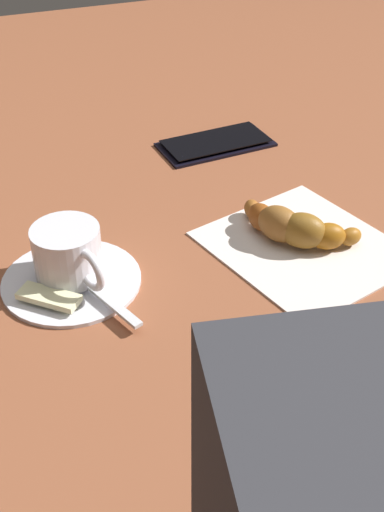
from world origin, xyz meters
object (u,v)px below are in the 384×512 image
at_px(napkin, 304,246).
at_px(saucer, 71,279).
at_px(sugar_packet, 49,297).
at_px(cell_phone, 216,143).
at_px(teaspoon, 79,275).
at_px(croissant, 293,227).
at_px(espresso_cup, 68,252).

bearing_deg(napkin, saucer, -7.30).
bearing_deg(sugar_packet, saucer, 88.93).
relative_size(saucer, napkin, 0.73).
bearing_deg(cell_phone, sugar_packet, 42.15).
height_order(teaspoon, napkin, teaspoon).
height_order(sugar_packet, croissant, croissant).
xyz_separation_m(teaspoon, napkin, (-0.23, 0.03, -0.01)).
bearing_deg(saucer, napkin, 172.70).
bearing_deg(sugar_packet, napkin, 41.95).
bearing_deg(teaspoon, cell_phone, -136.92).
bearing_deg(cell_phone, teaspoon, 43.08).
relative_size(teaspoon, cell_phone, 0.92).
relative_size(saucer, sugar_packet, 2.29).
bearing_deg(cell_phone, saucer, 41.65).
distance_m(saucer, espresso_cup, 0.03).
relative_size(espresso_cup, napkin, 0.49).
xyz_separation_m(espresso_cup, cell_phone, (-0.24, -0.21, -0.03)).
relative_size(teaspoon, napkin, 0.75).
distance_m(saucer, cell_phone, 0.32).
height_order(croissant, cell_phone, croissant).
distance_m(croissant, cell_phone, 0.23).
distance_m(saucer, sugar_packet, 0.04).
distance_m(teaspoon, sugar_packet, 0.04).
height_order(teaspoon, sugar_packet, teaspoon).
xyz_separation_m(saucer, sugar_packet, (0.03, 0.03, 0.01)).
relative_size(espresso_cup, sugar_packet, 1.55).
bearing_deg(espresso_cup, croissant, 174.99).
distance_m(espresso_cup, cell_phone, 0.32).
relative_size(teaspoon, croissant, 1.23).
distance_m(espresso_cup, teaspoon, 0.02).
height_order(sugar_packet, cell_phone, sugar_packet).
xyz_separation_m(sugar_packet, napkin, (-0.26, 0.00, -0.01)).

